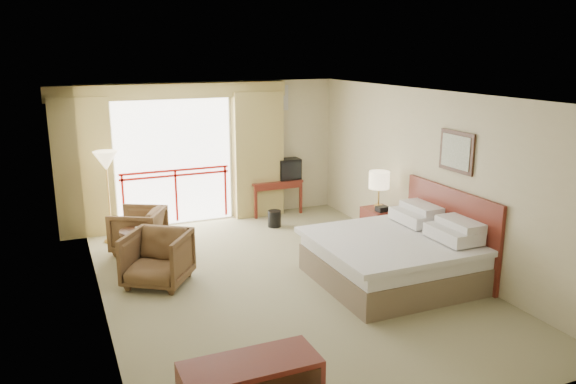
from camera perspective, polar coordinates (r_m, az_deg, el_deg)
name	(u,v)px	position (r m, az deg, el deg)	size (l,w,h in m)	color
floor	(284,282)	(8.29, -0.43, -9.11)	(7.00, 7.00, 0.00)	#847F5B
ceiling	(283,95)	(7.63, -0.47, 9.84)	(7.00, 7.00, 0.00)	white
wall_back	(214,152)	(11.09, -7.48, 4.09)	(5.00, 5.00, 0.00)	#C6BB93
wall_front	(444,286)	(4.98, 15.56, -9.23)	(5.00, 5.00, 0.00)	#C6BB93
wall_left	(96,212)	(7.29, -18.89, -1.94)	(7.00, 7.00, 0.00)	#C6BB93
wall_right	(430,177)	(9.09, 14.25, 1.51)	(7.00, 7.00, 0.00)	#C6BB93
balcony_door	(174,163)	(10.91, -11.47, 2.95)	(2.40, 2.40, 0.00)	white
balcony_railing	(176,183)	(10.98, -11.35, 0.95)	(2.09, 0.03, 1.02)	#AA150E
curtain_left	(83,168)	(10.58, -20.11, 2.28)	(1.00, 0.26, 2.50)	#99864A
curtain_right	(258,155)	(11.22, -3.07, 3.79)	(1.00, 0.26, 2.50)	#99864A
valance	(172,91)	(10.64, -11.72, 10.00)	(4.40, 0.22, 0.28)	#99864A
hvac_vent	(276,98)	(11.35, -1.20, 9.53)	(0.50, 0.04, 0.50)	silver
bed	(395,257)	(8.33, 10.80, -6.47)	(2.13, 2.06, 0.97)	brown
headboard	(450,230)	(8.79, 16.12, -3.78)	(0.06, 2.10, 1.30)	#581710
framed_art	(456,152)	(8.52, 16.74, 3.94)	(0.04, 0.72, 0.60)	black
nightstand	(379,227)	(9.80, 9.22, -3.52)	(0.46, 0.54, 0.65)	#581710
table_lamp	(379,181)	(9.62, 9.25, 1.15)	(0.35, 0.35, 0.62)	tan
phone	(382,209)	(9.54, 9.53, -1.70)	(0.19, 0.15, 0.09)	black
desk	(274,187)	(11.55, -1.48, 0.53)	(1.07, 0.52, 0.70)	#581710
tv	(288,169)	(11.53, 0.00, 2.37)	(0.47, 0.37, 0.43)	black
coffee_maker	(258,175)	(11.32, -3.04, 1.69)	(0.12, 0.12, 0.26)	black
cup	(266,179)	(11.34, -2.24, 1.34)	(0.08, 0.08, 0.11)	white
wastebasket	(274,219)	(10.71, -1.39, -2.72)	(0.25, 0.25, 0.32)	black
armchair_far	(140,251)	(9.83, -14.83, -5.78)	(0.78, 0.81, 0.73)	#4B341F
armchair_near	(159,284)	(8.43, -12.97, -9.08)	(0.84, 0.86, 0.78)	#4B341F
side_table	(137,241)	(9.12, -15.12, -4.82)	(0.51, 0.51, 0.56)	black
book	(136,230)	(9.07, -15.19, -3.74)	(0.16, 0.21, 0.02)	white
floor_lamp	(106,164)	(10.06, -18.00, 2.68)	(0.41, 0.41, 1.61)	tan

